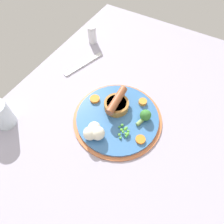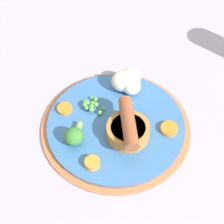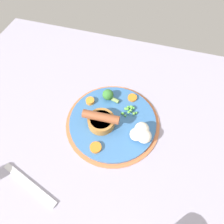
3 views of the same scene
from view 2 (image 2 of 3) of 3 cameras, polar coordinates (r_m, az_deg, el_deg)
name	(u,v)px [view 2 (image 2 of 3)]	position (r cm, az deg, el deg)	size (l,w,h in cm)	color
dining_table	(112,149)	(71.85, -0.05, -5.69)	(110.00, 80.00, 3.00)	#9E99AD
dinner_plate	(116,126)	(72.39, 0.58, -2.20)	(28.85, 28.85, 1.40)	#CC6B3D
sausage_pudding	(128,129)	(68.37, 2.46, -2.62)	(10.79, 8.01, 5.31)	#AD7538
pea_pile	(92,105)	(73.46, -3.14, 1.04)	(4.81, 4.31, 1.77)	#58B043
broccoli_floret_near	(74,135)	(68.50, -5.76, -3.43)	(5.45, 3.57, 3.57)	#387A33
cauliflower_floret	(128,81)	(76.22, 2.38, 4.72)	(6.21, 6.12, 4.23)	silver
carrot_slice_1	(169,129)	(71.20, 8.71, -2.59)	(3.27, 3.27, 0.94)	orange
carrot_slice_3	(65,109)	(74.07, -7.22, 0.48)	(2.94, 2.94, 0.79)	orange
carrot_slice_5	(92,163)	(66.21, -3.03, -7.80)	(2.73, 2.73, 1.23)	orange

